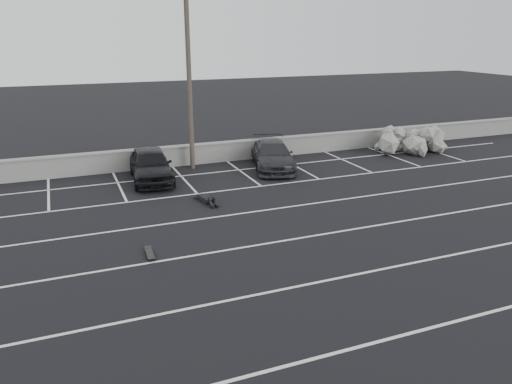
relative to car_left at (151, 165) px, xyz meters
name	(u,v)px	position (x,y,z in m)	size (l,w,h in m)	color
ground	(349,276)	(3.45, -11.80, -0.77)	(120.00, 120.00, 0.00)	black
seawall	(208,153)	(3.45, 2.20, -0.22)	(50.00, 0.45, 1.06)	gray
stall_lines	(282,224)	(3.37, -7.39, -0.77)	(36.00, 20.05, 0.01)	silver
car_left	(151,165)	(0.00, 0.00, 0.00)	(1.82, 4.53, 1.54)	black
car_right	(273,155)	(6.19, -0.12, -0.08)	(1.92, 4.73, 1.37)	#25252B
utility_pole	(189,79)	(2.37, 1.40, 3.73)	(1.18, 0.24, 8.88)	#4C4238
trash_bin	(399,142)	(14.85, 0.99, -0.30)	(0.77, 0.77, 0.93)	#262629
riprap_pile	(411,142)	(15.24, 0.35, -0.24)	(4.64, 3.70, 1.39)	#A4A099
person	(205,196)	(1.51, -3.80, -0.56)	(1.04, 2.18, 0.42)	black
skateboard	(150,254)	(-1.62, -8.30, -0.69)	(0.26, 0.84, 0.10)	black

